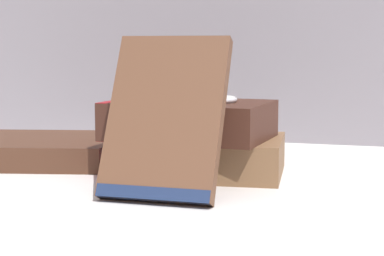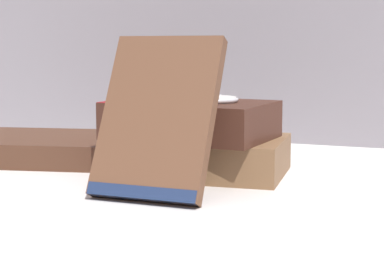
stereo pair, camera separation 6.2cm
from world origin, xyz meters
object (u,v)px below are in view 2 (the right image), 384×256
pocket_watch (212,99)px  reading_glasses (181,154)px  book_flat_bottom (200,155)px  book_side_left (37,147)px  book_flat_top (187,120)px  book_leaning_front (157,122)px

pocket_watch → reading_glasses: pocket_watch is taller
book_flat_bottom → pocket_watch: bearing=-29.7°
book_flat_bottom → book_side_left: 0.23m
book_side_left → pocket_watch: pocket_watch is taller
book_flat_top → book_side_left: 0.23m
book_flat_top → pocket_watch: 0.04m
book_flat_top → reading_glasses: 0.14m
book_flat_top → book_leaning_front: book_leaning_front is taller
book_leaning_front → reading_glasses: size_ratio=1.53×
book_leaning_front → pocket_watch: size_ratio=2.50×
book_side_left → pocket_watch: size_ratio=3.90×
book_leaning_front → book_side_left: bearing=150.1°
book_flat_top → book_side_left: bearing=178.8°
book_leaning_front → pocket_watch: book_leaning_front is taller
pocket_watch → reading_glasses: 0.17m
book_flat_bottom → book_flat_top: bearing=-150.2°
reading_glasses → book_flat_top: bearing=-65.7°
book_side_left → book_flat_top: bearing=-18.5°
book_flat_bottom → book_side_left: (-0.23, 0.01, -0.01)m
pocket_watch → book_flat_bottom: bearing=155.7°
book_flat_bottom → pocket_watch: (0.02, -0.01, 0.07)m
book_flat_bottom → book_leaning_front: bearing=-95.5°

